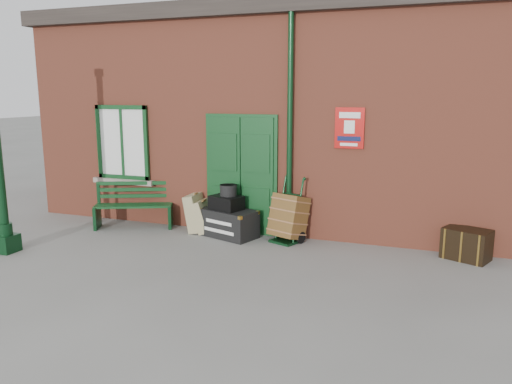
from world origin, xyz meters
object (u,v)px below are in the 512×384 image
at_px(dark_trunk, 466,244).
at_px(porter_trolley, 289,217).
at_px(houdini_trunk, 229,223).
at_px(bench, 134,204).

bearing_deg(dark_trunk, porter_trolley, -156.06).
bearing_deg(houdini_trunk, bench, -161.40).
relative_size(porter_trolley, dark_trunk, 1.65).
relative_size(bench, houdini_trunk, 1.52).
bearing_deg(bench, houdini_trunk, -23.47).
bearing_deg(houdini_trunk, dark_trunk, 19.98).
xyz_separation_m(bench, porter_trolley, (3.18, 0.10, -0.02)).
relative_size(bench, dark_trunk, 2.25).
height_order(houdini_trunk, porter_trolley, porter_trolley).
relative_size(bench, porter_trolley, 1.36).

